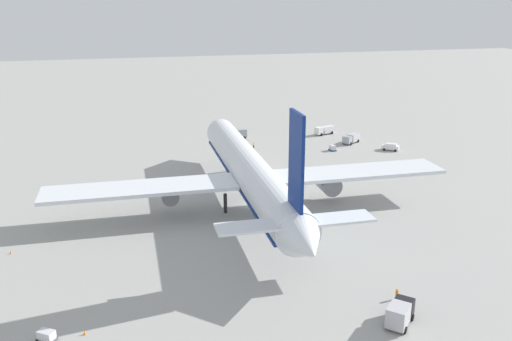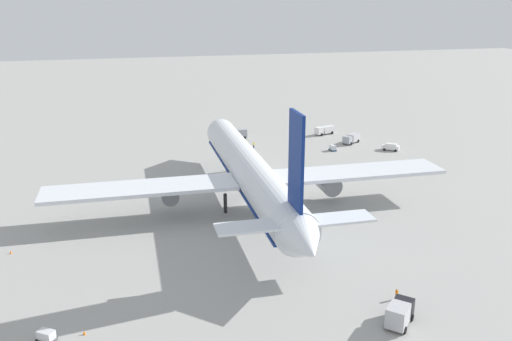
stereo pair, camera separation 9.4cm
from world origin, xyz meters
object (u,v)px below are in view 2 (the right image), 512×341
Objects in this scene: service_truck_2 at (400,313)px; service_van at (391,147)px; airliner at (251,172)px; service_truck_1 at (325,130)px; service_truck_0 at (352,138)px; baggage_cart_0 at (333,148)px; ground_worker_2 at (397,294)px; baggage_cart_1 at (46,335)px; service_truck_3 at (239,134)px; traffic_cone_3 at (84,333)px; traffic_cone_2 at (11,252)px; ground_worker_3 at (254,145)px; traffic_cone_0 at (416,172)px.

service_van is at bearing -27.62° from service_truck_2.
airliner is 11.37× the size of service_truck_1.
baggage_cart_0 is at bearing 126.37° from service_truck_0.
ground_worker_2 is (-93.43, 26.72, -0.60)m from service_truck_1.
ground_worker_2 is (-2.44, -46.66, 0.06)m from baggage_cart_1.
airliner reaches higher than service_truck_3.
baggage_cart_1 reaches higher than traffic_cone_3.
airliner is 145.13× the size of traffic_cone_2.
service_truck_3 is (55.00, -10.50, -5.70)m from airliner.
airliner reaches higher than traffic_cone_3.
ground_worker_3 is (-9.88, 25.46, -0.53)m from service_truck_1.
service_truck_0 is 107.12m from traffic_cone_3.
service_truck_1 is 1.30× the size of service_truck_2.
airliner is 49.28m from traffic_cone_3.
traffic_cone_0 is 1.00× the size of traffic_cone_3.
traffic_cone_2 is at bearing 121.39° from service_truck_0.
traffic_cone_2 and traffic_cone_3 have the same top height.
service_truck_2 is 84.49m from baggage_cart_0.
service_truck_2 is at bearing 147.38° from traffic_cone_0.
service_truck_1 reaches higher than traffic_cone_0.
traffic_cone_2 is (-53.99, 56.01, -0.63)m from ground_worker_3.
traffic_cone_0 and traffic_cone_3 have the same top height.
airliner is 45.70m from traffic_cone_2.
airliner is 46.62m from service_truck_2.
service_truck_1 reaches higher than baggage_cart_0.
ground_worker_3 is (43.64, -12.05, -6.39)m from airliner.
service_truck_2 is at bearing 152.38° from service_van.
service_truck_0 is 0.93× the size of service_truck_1.
service_truck_2 is (-45.59, -8.01, -5.60)m from airliner.
airliner is 12.22× the size of service_truck_0.
service_truck_3 is at bearing -10.80° from airliner.
service_truck_0 is at bearing -42.59° from traffic_cone_3.
service_van is 108.74m from baggage_cart_1.
ground_worker_2 is (-39.90, -10.78, -6.46)m from airliner.
service_truck_0 is 10.61m from baggage_cart_0.
traffic_cone_3 is at bearing 78.15° from service_truck_2.
service_truck_2 reaches higher than traffic_cone_0.
baggage_cart_0 is at bearing 25.28° from traffic_cone_0.
service_van is 16.22m from baggage_cart_0.
baggage_cart_0 is 1.62× the size of ground_worker_3.
baggage_cart_0 is 1.00× the size of baggage_cart_1.
baggage_cart_0 is at bearing -16.88° from service_truck_2.
traffic_cone_3 is (-48.10, 75.52, 0.00)m from traffic_cone_0.
baggage_cart_0 is 89.06m from traffic_cone_2.
service_van is at bearing -56.97° from airliner.
traffic_cone_3 is (-37.32, 31.42, -7.02)m from airliner.
service_truck_1 is 27.05m from service_truck_3.
traffic_cone_3 is (2.59, 42.20, -0.56)m from ground_worker_2.
baggage_cart_1 is (-79.00, 76.95, -0.69)m from service_truck_0.
service_van is at bearing -50.71° from baggage_cart_1.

